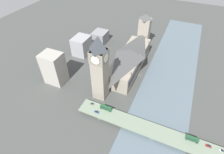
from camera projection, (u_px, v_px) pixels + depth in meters
ground_plane at (140, 75)px, 215.01m from camera, size 600.00×600.00×0.00m
river_water at (168, 83)px, 204.45m from camera, size 57.12×360.00×0.30m
parliament_hall at (130, 59)px, 216.32m from camera, size 27.36×92.36×27.56m
clock_tower at (100, 67)px, 164.51m from camera, size 14.63×14.63×71.69m
victoria_tower at (144, 31)px, 248.32m from camera, size 15.03×15.03×53.46m
road_bridge at (154, 131)px, 153.47m from camera, size 146.24×15.64×4.51m
double_decker_bus_lead at (106, 108)px, 168.19m from camera, size 11.59×2.54×4.89m
double_decker_bus_mid at (192, 139)px, 144.38m from camera, size 10.33×2.49×4.61m
car_northbound_lead at (209, 146)px, 141.75m from camera, size 4.29×1.83×1.34m
car_northbound_mid at (222, 151)px, 138.70m from camera, size 4.07×1.77×1.37m
car_southbound_lead at (92, 104)px, 174.38m from camera, size 4.48×1.83×1.45m
car_southbound_mid at (97, 112)px, 167.19m from camera, size 4.68×1.81×1.27m
city_block_west at (54, 68)px, 194.98m from camera, size 22.38×18.24×37.62m
city_block_center at (82, 46)px, 242.37m from camera, size 20.28×24.52×25.07m
city_block_east at (100, 37)px, 269.22m from camera, size 20.15×23.28×16.81m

